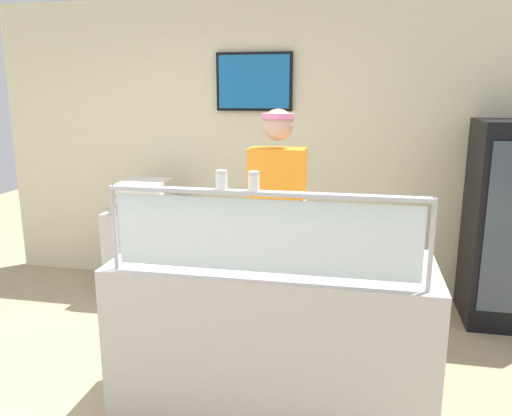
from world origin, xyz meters
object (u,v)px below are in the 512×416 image
at_px(pizza_server, 238,247).
at_px(drink_fridge, 511,224).
at_px(pizza_box_stack, 147,195).
at_px(parmesan_shaker, 222,181).
at_px(pepper_flake_shaker, 254,182).
at_px(pizza_tray, 241,249).
at_px(worker_figure, 277,220).

xyz_separation_m(pizza_server, drink_fridge, (1.89, 1.53, -0.16)).
bearing_deg(pizza_box_stack, parmesan_shaker, -56.80).
height_order(pepper_flake_shaker, pizza_box_stack, pepper_flake_shaker).
bearing_deg(pizza_box_stack, pepper_flake_shaker, -53.49).
relative_size(pizza_tray, worker_figure, 0.23).
height_order(pizza_server, worker_figure, worker_figure).
bearing_deg(pizza_server, pizza_tray, 67.91).
bearing_deg(drink_fridge, parmesan_shaker, -134.32).
bearing_deg(worker_figure, pizza_box_stack, 146.69).
distance_m(pizza_server, worker_figure, 0.62).
bearing_deg(pizza_server, drink_fridge, 42.94).
height_order(pizza_server, pizza_box_stack, pizza_box_stack).
height_order(pepper_flake_shaker, drink_fridge, drink_fridge).
bearing_deg(parmesan_shaker, pizza_box_stack, 123.20).
bearing_deg(drink_fridge, pepper_flake_shaker, -131.75).
xyz_separation_m(worker_figure, pizza_box_stack, (-1.35, 0.89, -0.06)).
distance_m(drink_fridge, pizza_box_stack, 3.11).
relative_size(parmesan_shaker, worker_figure, 0.05).
distance_m(worker_figure, pizza_box_stack, 1.62).
distance_m(pizza_tray, worker_figure, 0.60).
bearing_deg(pepper_flake_shaker, parmesan_shaker, -180.00).
distance_m(pepper_flake_shaker, worker_figure, 1.09).
relative_size(pizza_tray, pizza_box_stack, 0.95).
height_order(pepper_flake_shaker, worker_figure, worker_figure).
distance_m(pizza_server, pizza_box_stack, 1.92).
bearing_deg(pizza_box_stack, drink_fridge, 0.80).
bearing_deg(pizza_tray, worker_figure, 78.04).
height_order(pizza_tray, pizza_server, pizza_server).
bearing_deg(pizza_server, pepper_flake_shaker, -61.92).
relative_size(pepper_flake_shaker, drink_fridge, 0.06).
height_order(parmesan_shaker, pizza_box_stack, parmesan_shaker).
height_order(drink_fridge, pizza_box_stack, drink_fridge).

